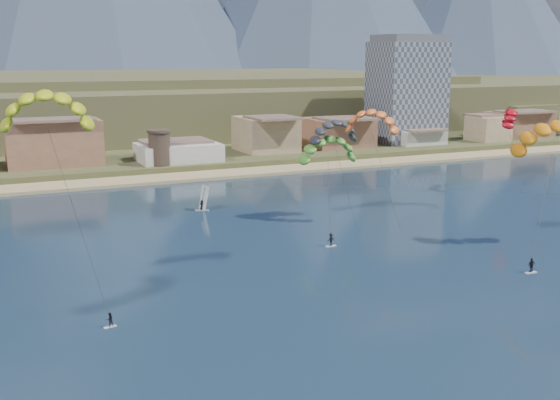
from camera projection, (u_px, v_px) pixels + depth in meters
name	position (u px, v px, depth m)	size (l,w,h in m)	color
ground	(428.00, 380.00, 59.57)	(2400.00, 2400.00, 0.00)	#0D2231
beach	(148.00, 179.00, 154.08)	(2200.00, 12.00, 0.90)	tan
land	(20.00, 90.00, 559.19)	(2200.00, 900.00, 4.00)	brown
foothills	(129.00, 103.00, 274.01)	(940.00, 210.00, 18.00)	brown
apartment_tower	(407.00, 90.00, 203.98)	(20.00, 16.00, 32.00)	gray
watchtower	(160.00, 147.00, 161.93)	(5.82, 5.82, 8.60)	#47382D
kitesurfer_yellow	(46.00, 105.00, 73.46)	(10.99, 13.10, 25.77)	silver
kitesurfer_orange	(554.00, 133.00, 98.73)	(19.69, 14.95, 22.51)	silver
kitesurfer_green	(328.00, 146.00, 115.88)	(14.44, 18.91, 20.08)	silver
distant_kite_dark	(334.00, 128.00, 115.44)	(9.43, 6.05, 18.96)	#262626
distant_kite_orange	(372.00, 117.00, 111.63)	(9.14, 9.17, 20.92)	#262626
distant_kite_red	(509.00, 115.00, 139.65)	(8.23, 8.63, 18.77)	#262626
windsurfer	(203.00, 203.00, 124.15)	(2.84, 2.93, 4.59)	silver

